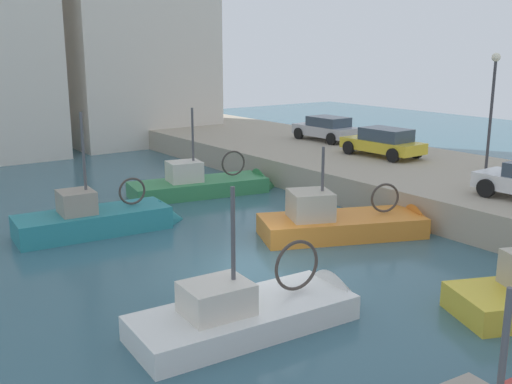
{
  "coord_description": "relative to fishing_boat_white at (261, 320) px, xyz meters",
  "views": [
    {
      "loc": [
        -9.37,
        -13.16,
        6.21
      ],
      "look_at": [
        2.79,
        3.63,
        1.2
      ],
      "focal_mm": 41.86,
      "sensor_mm": 36.0,
      "label": 1
    }
  ],
  "objects": [
    {
      "name": "quay_wall",
      "position": [
        13.35,
        2.98,
        0.5
      ],
      "size": [
        9.0,
        56.0,
        1.2
      ],
      "primitive_type": "cube",
      "color": "#ADA08C",
      "rests_on": "ground"
    },
    {
      "name": "fishing_boat_orange",
      "position": [
        6.53,
        3.66,
        0.02
      ],
      "size": [
        6.55,
        4.29,
        4.02
      ],
      "color": "orange",
      "rests_on": "ground"
    },
    {
      "name": "water_surface",
      "position": [
        1.85,
        2.98,
        -0.1
      ],
      "size": [
        80.0,
        80.0,
        0.0
      ],
      "primitive_type": "plane",
      "color": "#386070",
      "rests_on": "ground"
    },
    {
      "name": "parked_car_silver",
      "position": [
        14.99,
        14.21,
        1.79
      ],
      "size": [
        1.99,
        3.89,
        1.33
      ],
      "color": "#B7B7BC",
      "rests_on": "quay_wall"
    },
    {
      "name": "fishing_boat_teal",
      "position": [
        -0.17,
        9.01,
        0.0
      ],
      "size": [
        6.05,
        2.4,
        5.0
      ],
      "color": "teal",
      "rests_on": "ground"
    },
    {
      "name": "parked_car_yellow",
      "position": [
        13.77,
        8.92,
        1.79
      ],
      "size": [
        2.0,
        4.04,
        1.35
      ],
      "color": "gold",
      "rests_on": "quay_wall"
    },
    {
      "name": "waterfront_building_west_mid",
      "position": [
        9.73,
        27.18,
        8.37
      ],
      "size": [
        9.77,
        6.83,
        16.9
      ],
      "color": "silver",
      "rests_on": "ground"
    },
    {
      "name": "fishing_boat_green",
      "position": [
        5.68,
        11.63,
        0.01
      ],
      "size": [
        6.92,
        3.14,
        4.68
      ],
      "color": "#388951",
      "rests_on": "ground"
    },
    {
      "name": "fishing_boat_white",
      "position": [
        0.0,
        0.0,
        0.0
      ],
      "size": [
        6.07,
        2.51,
        4.25
      ],
      "color": "white",
      "rests_on": "ground"
    },
    {
      "name": "quay_streetlamp",
      "position": [
        14.85,
        4.12,
        4.35
      ],
      "size": [
        0.36,
        0.36,
        4.83
      ],
      "color": "#38383D",
      "rests_on": "quay_wall"
    }
  ]
}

